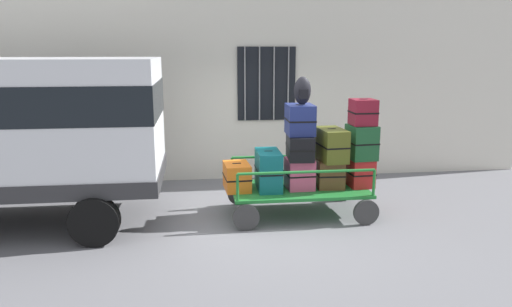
% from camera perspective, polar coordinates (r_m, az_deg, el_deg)
% --- Properties ---
extents(ground_plane, '(40.00, 40.00, 0.00)m').
position_cam_1_polar(ground_plane, '(7.87, 1.68, -7.74)').
color(ground_plane, slate).
extents(building_wall, '(12.00, 0.38, 5.00)m').
position_cam_1_polar(building_wall, '(10.06, -0.57, 11.19)').
color(building_wall, silver).
rests_on(building_wall, ground).
extents(luggage_cart, '(2.30, 1.30, 0.46)m').
position_cam_1_polar(luggage_cart, '(7.98, 5.14, -4.63)').
color(luggage_cart, '#1E722D').
rests_on(luggage_cart, ground).
extents(cart_railing, '(2.18, 1.16, 0.44)m').
position_cam_1_polar(cart_railing, '(7.86, 5.20, -1.60)').
color(cart_railing, '#1E722D').
rests_on(cart_railing, luggage_cart).
extents(suitcase_left_bottom, '(0.44, 0.63, 0.44)m').
position_cam_1_polar(suitcase_left_bottom, '(7.79, -2.29, -2.75)').
color(suitcase_left_bottom, orange).
rests_on(suitcase_left_bottom, luggage_cart).
extents(suitcase_midleft_bottom, '(0.38, 0.73, 0.64)m').
position_cam_1_polar(suitcase_midleft_bottom, '(7.79, 1.48, -1.99)').
color(suitcase_midleft_bottom, '#0F5960').
rests_on(suitcase_midleft_bottom, luggage_cart).
extents(suitcase_center_bottom, '(0.45, 0.50, 0.50)m').
position_cam_1_polar(suitcase_center_bottom, '(7.88, 5.20, -2.40)').
color(suitcase_center_bottom, '#CC4C72').
rests_on(suitcase_center_bottom, luggage_cart).
extents(suitcase_center_middle, '(0.46, 0.72, 0.39)m').
position_cam_1_polar(suitcase_center_middle, '(7.78, 5.26, 0.78)').
color(suitcase_center_middle, black).
rests_on(suitcase_center_middle, suitcase_center_bottom).
extents(suitcase_center_top, '(0.45, 0.59, 0.49)m').
position_cam_1_polar(suitcase_center_top, '(7.75, 5.26, 4.05)').
color(suitcase_center_top, navy).
rests_on(suitcase_center_top, suitcase_center_middle).
extents(suitcase_midright_bottom, '(0.46, 0.57, 0.46)m').
position_cam_1_polar(suitcase_midright_bottom, '(8.05, 8.71, -2.31)').
color(suitcase_midright_bottom, brown).
rests_on(suitcase_midright_bottom, luggage_cart).
extents(suitcase_midright_middle, '(0.44, 0.73, 0.53)m').
position_cam_1_polar(suitcase_midright_middle, '(7.87, 8.96, 1.05)').
color(suitcase_midright_middle, '#4C5119').
rests_on(suitcase_midright_middle, suitcase_midright_bottom).
extents(suitcase_right_bottom, '(0.42, 0.54, 0.47)m').
position_cam_1_polar(suitcase_right_bottom, '(8.19, 12.20, -2.17)').
color(suitcase_right_bottom, '#B21E1E').
rests_on(suitcase_right_bottom, luggage_cart).
extents(suitcase_right_middle, '(0.47, 0.52, 0.57)m').
position_cam_1_polar(suitcase_right_middle, '(8.04, 12.47, 1.33)').
color(suitcase_right_middle, '#194C28').
rests_on(suitcase_right_middle, suitcase_right_bottom).
extents(suitcase_right_top, '(0.40, 0.41, 0.42)m').
position_cam_1_polar(suitcase_right_top, '(7.95, 12.64, 4.84)').
color(suitcase_right_top, maroon).
rests_on(suitcase_right_top, suitcase_right_middle).
extents(backpack, '(0.27, 0.22, 0.44)m').
position_cam_1_polar(backpack, '(7.61, 5.56, 7.44)').
color(backpack, black).
rests_on(backpack, suitcase_center_top).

